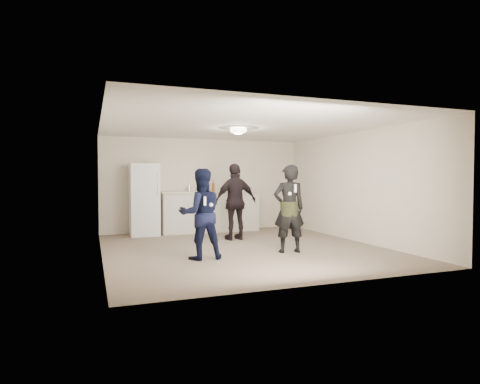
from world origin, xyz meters
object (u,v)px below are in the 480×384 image
object	(u,v)px
man	(201,214)
woman	(289,209)
spectator	(236,202)
fridge	(144,200)
shaker	(189,188)
counter	(210,212)

from	to	relation	value
man	woman	size ratio (longest dim) A/B	0.95
woman	spectator	world-z (taller)	spectator
woman	spectator	size ratio (longest dim) A/B	0.95
fridge	woman	distance (m)	4.07
fridge	spectator	bearing A→B (deg)	-37.53
woman	man	bearing A→B (deg)	8.97
shaker	woman	xyz separation A→B (m)	(1.14, -3.52, -0.33)
fridge	shaker	size ratio (longest dim) A/B	10.59
fridge	counter	bearing A→B (deg)	2.30
man	counter	bearing A→B (deg)	-108.13
shaker	man	bearing A→B (deg)	-100.06
man	woman	xyz separation A→B (m)	(1.77, 0.02, 0.04)
counter	man	size ratio (longest dim) A/B	1.61
counter	woman	world-z (taller)	woman
counter	fridge	distance (m)	1.79
fridge	shaker	distance (m)	1.25
man	fridge	bearing A→B (deg)	-79.57
counter	shaker	distance (m)	0.86
counter	woman	bearing A→B (deg)	-80.12
shaker	counter	bearing A→B (deg)	-11.99
man	spectator	size ratio (longest dim) A/B	0.90
counter	spectator	xyz separation A→B (m)	(0.17, -1.54, 0.37)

